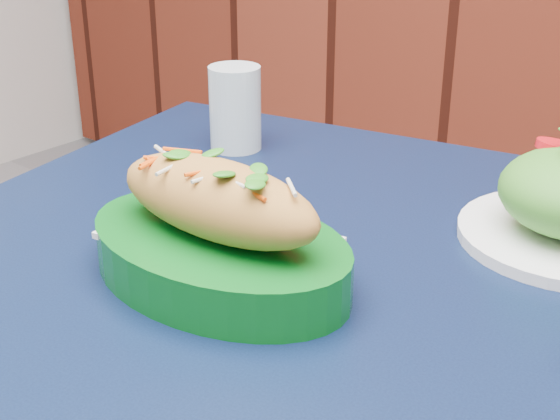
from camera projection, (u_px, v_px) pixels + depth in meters
The scene contains 3 objects.
cafe_table at pixel (297, 342), 0.77m from camera, with size 0.94×0.94×0.75m.
banh_mi_basket at pixel (218, 233), 0.69m from camera, with size 0.27×0.18×0.12m.
water_glass at pixel (235, 108), 1.01m from camera, with size 0.07×0.07×0.11m, color silver.
Camera 1 is at (0.17, 1.05, 1.10)m, focal length 50.00 mm.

